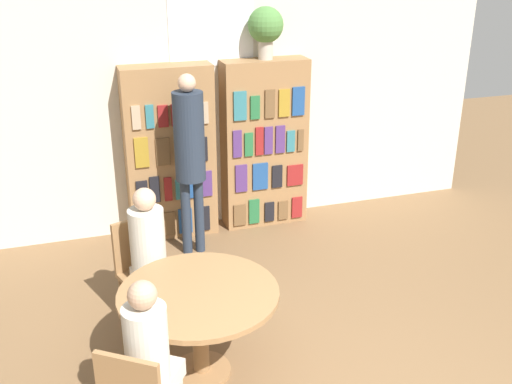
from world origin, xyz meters
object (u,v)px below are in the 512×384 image
(flower_vase, at_px, (266,27))
(seated_reader_left, at_px, (150,251))
(bookshelf_left, at_px, (170,154))
(reading_table, at_px, (199,306))
(bookshelf_right, at_px, (264,144))
(librarian_standing, at_px, (190,147))
(chair_left_side, at_px, (142,266))
(seated_reader_right, at_px, (151,355))

(flower_vase, height_order, seated_reader_left, flower_vase)
(bookshelf_left, relative_size, reading_table, 1.61)
(bookshelf_right, height_order, reading_table, bookshelf_right)
(seated_reader_left, relative_size, librarian_standing, 0.66)
(bookshelf_left, height_order, chair_left_side, bookshelf_left)
(reading_table, xyz_separation_m, seated_reader_left, (-0.23, 0.70, 0.12))
(seated_reader_right, bearing_deg, seated_reader_left, 117.08)
(chair_left_side, relative_size, seated_reader_left, 0.72)
(chair_left_side, bearing_deg, librarian_standing, -140.59)
(librarian_standing, bearing_deg, seated_reader_left, -116.31)
(bookshelf_left, height_order, librarian_standing, librarian_standing)
(bookshelf_left, distance_m, seated_reader_right, 3.09)
(bookshelf_right, distance_m, reading_table, 2.76)
(chair_left_side, relative_size, seated_reader_right, 0.72)
(reading_table, height_order, librarian_standing, librarian_standing)
(reading_table, bearing_deg, seated_reader_right, -125.55)
(seated_reader_right, xyz_separation_m, librarian_standing, (0.79, 2.51, 0.45))
(bookshelf_left, relative_size, flower_vase, 3.46)
(reading_table, relative_size, seated_reader_right, 0.94)
(seated_reader_left, relative_size, seated_reader_right, 1.01)
(bookshelf_right, bearing_deg, reading_table, -118.45)
(seated_reader_right, height_order, librarian_standing, librarian_standing)
(bookshelf_right, bearing_deg, bookshelf_left, 179.99)
(chair_left_side, height_order, seated_reader_right, seated_reader_right)
(flower_vase, bearing_deg, reading_table, -118.56)
(seated_reader_left, bearing_deg, bookshelf_right, -150.49)
(chair_left_side, bearing_deg, bookshelf_right, -154.47)
(librarian_standing, bearing_deg, chair_left_side, -122.14)
(seated_reader_left, bearing_deg, reading_table, 90.00)
(librarian_standing, bearing_deg, bookshelf_right, 28.00)
(reading_table, distance_m, seated_reader_left, 0.75)
(reading_table, xyz_separation_m, librarian_standing, (0.36, 1.91, 0.56))
(reading_table, bearing_deg, flower_vase, 61.44)
(reading_table, xyz_separation_m, chair_left_side, (-0.29, 0.87, -0.09))
(bookshelf_right, bearing_deg, seated_reader_left, -132.04)
(chair_left_side, bearing_deg, flower_vase, -154.54)
(chair_left_side, height_order, librarian_standing, librarian_standing)
(librarian_standing, bearing_deg, seated_reader_right, -107.49)
(bookshelf_right, distance_m, librarian_standing, 1.09)
(bookshelf_left, xyz_separation_m, bookshelf_right, (1.06, -0.00, 0.00))
(reading_table, xyz_separation_m, seated_reader_right, (-0.43, -0.60, 0.11))
(librarian_standing, bearing_deg, reading_table, -100.74)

